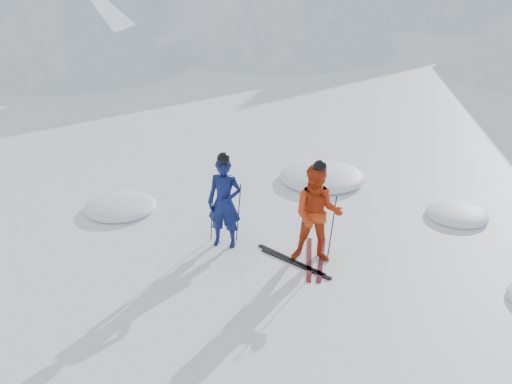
# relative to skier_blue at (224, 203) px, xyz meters

# --- Properties ---
(ground) EXTENTS (160.00, 160.00, 0.00)m
(ground) POSITION_rel_skier_blue_xyz_m (2.68, -0.16, -0.97)
(ground) COLOR white
(ground) RESTS_ON ground
(skier_blue) EXTENTS (0.76, 0.54, 1.95)m
(skier_blue) POSITION_rel_skier_blue_xyz_m (0.00, 0.00, 0.00)
(skier_blue) COLOR #0C154B
(skier_blue) RESTS_ON ground
(skier_red) EXTENTS (0.99, 0.77, 2.01)m
(skier_red) POSITION_rel_skier_blue_xyz_m (1.90, -0.39, 0.03)
(skier_red) COLOR #BC320F
(skier_red) RESTS_ON ground
(pole_blue_left) EXTENTS (0.13, 0.09, 1.30)m
(pole_blue_left) POSITION_rel_skier_blue_xyz_m (-0.30, 0.15, -0.32)
(pole_blue_left) COLOR black
(pole_blue_left) RESTS_ON ground
(pole_blue_right) EXTENTS (0.13, 0.08, 1.30)m
(pole_blue_right) POSITION_rel_skier_blue_xyz_m (0.25, 0.25, -0.32)
(pole_blue_right) COLOR black
(pole_blue_right) RESTS_ON ground
(pole_red_left) EXTENTS (0.13, 0.10, 1.34)m
(pole_red_left) POSITION_rel_skier_blue_xyz_m (1.60, -0.14, -0.30)
(pole_red_left) COLOR black
(pole_red_left) RESTS_ON ground
(pole_red_right) EXTENTS (0.13, 0.09, 1.34)m
(pole_red_right) POSITION_rel_skier_blue_xyz_m (2.20, -0.24, -0.30)
(pole_red_right) COLOR black
(pole_red_right) RESTS_ON ground
(ski_worn_left) EXTENTS (0.13, 1.70, 0.03)m
(ski_worn_left) POSITION_rel_skier_blue_xyz_m (1.78, -0.39, -0.96)
(ski_worn_left) COLOR black
(ski_worn_left) RESTS_ON ground
(ski_worn_right) EXTENTS (0.17, 1.70, 0.03)m
(ski_worn_right) POSITION_rel_skier_blue_xyz_m (2.02, -0.39, -0.96)
(ski_worn_right) COLOR black
(ski_worn_right) RESTS_ON ground
(ski_loose_a) EXTENTS (1.42, 1.08, 0.03)m
(ski_loose_a) POSITION_rel_skier_blue_xyz_m (1.41, -0.47, -0.96)
(ski_loose_a) COLOR black
(ski_loose_a) RESTS_ON ground
(ski_loose_b) EXTENTS (1.45, 1.03, 0.03)m
(ski_loose_b) POSITION_rel_skier_blue_xyz_m (1.51, -0.62, -0.96)
(ski_loose_b) COLOR black
(ski_loose_b) RESTS_ON ground
(snow_lumps) EXTENTS (10.14, 6.94, 0.50)m
(snow_lumps) POSITION_rel_skier_blue_xyz_m (1.61, 2.64, -0.97)
(snow_lumps) COLOR white
(snow_lumps) RESTS_ON ground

